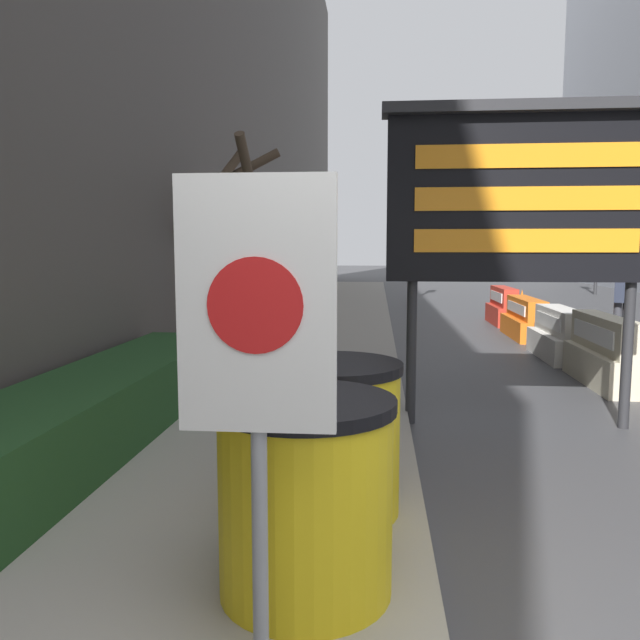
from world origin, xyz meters
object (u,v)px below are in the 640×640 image
(warning_sign, at_px, (257,342))
(traffic_light_far_side, at_px, (599,227))
(pedestrian_worker, at_px, (623,292))
(barrel_drum_foreground, at_px, (305,495))
(jersey_barrier_orange_near, at_px, (526,320))
(jersey_barrier_cream, at_px, (605,355))
(traffic_cone_far, at_px, (522,301))
(jersey_barrier_white, at_px, (561,337))
(traffic_light_near_curb, at_px, (411,211))
(message_board, at_px, (524,196))
(jersey_barrier_red_striped, at_px, (503,308))
(barrel_drum_middle, at_px, (333,437))

(warning_sign, bearing_deg, traffic_light_far_side, 68.58)
(pedestrian_worker, bearing_deg, barrel_drum_foreground, 174.57)
(warning_sign, height_order, jersey_barrier_orange_near, warning_sign)
(jersey_barrier_cream, bearing_deg, jersey_barrier_orange_near, 90.00)
(traffic_cone_far, xyz_separation_m, pedestrian_worker, (0.37, -5.96, 0.66))
(jersey_barrier_white, xyz_separation_m, pedestrian_worker, (1.41, 1.32, 0.61))
(warning_sign, bearing_deg, jersey_barrier_white, 67.05)
(barrel_drum_foreground, relative_size, traffic_light_near_curb, 0.23)
(jersey_barrier_white, bearing_deg, warning_sign, -112.95)
(jersey_barrier_white, distance_m, traffic_cone_far, 7.36)
(barrel_drum_foreground, height_order, message_board, message_board)
(jersey_barrier_red_striped, bearing_deg, jersey_barrier_white, -90.00)
(jersey_barrier_orange_near, height_order, traffic_cone_far, jersey_barrier_orange_near)
(traffic_light_far_side, bearing_deg, barrel_drum_middle, -112.45)
(barrel_drum_foreground, bearing_deg, traffic_light_far_side, 68.27)
(jersey_barrier_cream, bearing_deg, traffic_light_far_side, 71.72)
(traffic_light_far_side, distance_m, pedestrian_worker, 13.43)
(warning_sign, bearing_deg, barrel_drum_middle, 83.70)
(barrel_drum_middle, height_order, pedestrian_worker, pedestrian_worker)
(jersey_barrier_cream, distance_m, pedestrian_worker, 3.57)
(traffic_cone_far, xyz_separation_m, traffic_light_near_curb, (-2.87, 3.12, 2.62))
(jersey_barrier_red_striped, bearing_deg, barrel_drum_foreground, -105.33)
(jersey_barrier_cream, relative_size, traffic_light_far_side, 0.52)
(barrel_drum_middle, height_order, message_board, message_board)
(traffic_cone_far, height_order, traffic_light_far_side, traffic_light_far_side)
(message_board, bearing_deg, barrel_drum_foreground, -116.90)
(barrel_drum_foreground, height_order, pedestrian_worker, pedestrian_worker)
(barrel_drum_middle, xyz_separation_m, jersey_barrier_red_striped, (3.15, 10.80, -0.21))
(barrel_drum_foreground, xyz_separation_m, jersey_barrier_red_striped, (3.21, 11.71, -0.21))
(message_board, relative_size, traffic_light_far_side, 0.88)
(traffic_light_far_side, height_order, pedestrian_worker, traffic_light_far_side)
(warning_sign, relative_size, pedestrian_worker, 1.15)
(traffic_light_near_curb, distance_m, pedestrian_worker, 9.84)
(traffic_cone_far, relative_size, traffic_light_far_side, 0.18)
(warning_sign, distance_m, jersey_barrier_cream, 6.86)
(jersey_barrier_orange_near, relative_size, traffic_light_near_curb, 0.46)
(message_board, relative_size, jersey_barrier_cream, 1.72)
(jersey_barrier_cream, distance_m, traffic_light_far_side, 16.97)
(jersey_barrier_white, height_order, traffic_light_near_curb, traffic_light_near_curb)
(jersey_barrier_cream, xyz_separation_m, pedestrian_worker, (1.41, 3.23, 0.58))
(message_board, bearing_deg, pedestrian_worker, 60.67)
(jersey_barrier_white, distance_m, pedestrian_worker, 2.03)
(traffic_cone_far, bearing_deg, jersey_barrier_cream, -96.46)
(jersey_barrier_orange_near, relative_size, traffic_light_far_side, 0.53)
(jersey_barrier_white, bearing_deg, traffic_light_near_curb, 99.97)
(barrel_drum_foreground, xyz_separation_m, traffic_light_near_curb, (1.38, 17.63, 2.34))
(message_board, xyz_separation_m, jersey_barrier_red_striped, (1.52, 8.38, -1.84))
(jersey_barrier_white, relative_size, pedestrian_worker, 1.05)
(jersey_barrier_orange_near, bearing_deg, message_board, -103.77)
(barrel_drum_foreground, distance_m, warning_sign, 1.02)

